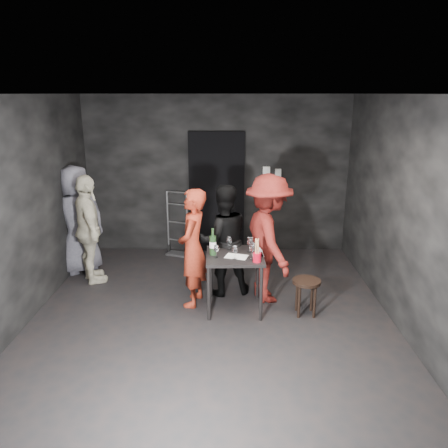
{
  "coord_description": "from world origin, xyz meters",
  "views": [
    {
      "loc": [
        0.23,
        -4.94,
        2.71
      ],
      "look_at": [
        0.16,
        0.25,
        1.15
      ],
      "focal_mm": 35.0,
      "sensor_mm": 36.0,
      "label": 1
    }
  ],
  "objects_px": {
    "hand_truck": "(178,242)",
    "breadstick_cup": "(257,251)",
    "bystander_grey": "(77,213)",
    "bystander_cream": "(88,226)",
    "stool": "(306,287)",
    "woman_black": "(223,238)",
    "wine_bottle": "(213,245)",
    "tasting_table": "(235,262)",
    "server_red": "(193,246)",
    "man_maroon": "(269,230)"
  },
  "relations": [
    {
      "from": "stool",
      "to": "breadstick_cup",
      "type": "bearing_deg",
      "value": -171.7
    },
    {
      "from": "bystander_grey",
      "to": "wine_bottle",
      "type": "xyz_separation_m",
      "value": [
        2.13,
        -1.23,
        -0.06
      ]
    },
    {
      "from": "server_red",
      "to": "bystander_cream",
      "type": "relative_size",
      "value": 0.94
    },
    {
      "from": "breadstick_cup",
      "to": "tasting_table",
      "type": "bearing_deg",
      "value": 137.21
    },
    {
      "from": "wine_bottle",
      "to": "stool",
      "type": "bearing_deg",
      "value": -6.94
    },
    {
      "from": "stool",
      "to": "server_red",
      "type": "height_order",
      "value": "server_red"
    },
    {
      "from": "bystander_grey",
      "to": "breadstick_cup",
      "type": "distance_m",
      "value": 3.05
    },
    {
      "from": "hand_truck",
      "to": "bystander_grey",
      "type": "height_order",
      "value": "bystander_grey"
    },
    {
      "from": "bystander_cream",
      "to": "wine_bottle",
      "type": "bearing_deg",
      "value": -143.27
    },
    {
      "from": "hand_truck",
      "to": "wine_bottle",
      "type": "relative_size",
      "value": 3.2
    },
    {
      "from": "tasting_table",
      "to": "server_red",
      "type": "xyz_separation_m",
      "value": [
        -0.55,
        0.14,
        0.16
      ]
    },
    {
      "from": "tasting_table",
      "to": "woman_black",
      "type": "relative_size",
      "value": 0.47
    },
    {
      "from": "tasting_table",
      "to": "stool",
      "type": "xyz_separation_m",
      "value": [
        0.9,
        -0.15,
        -0.27
      ]
    },
    {
      "from": "woman_black",
      "to": "wine_bottle",
      "type": "height_order",
      "value": "woman_black"
    },
    {
      "from": "breadstick_cup",
      "to": "woman_black",
      "type": "bearing_deg",
      "value": 120.12
    },
    {
      "from": "man_maroon",
      "to": "server_red",
      "type": "bearing_deg",
      "value": 82.6
    },
    {
      "from": "server_red",
      "to": "breadstick_cup",
      "type": "xyz_separation_m",
      "value": [
        0.81,
        -0.38,
        0.08
      ]
    },
    {
      "from": "stool",
      "to": "server_red",
      "type": "bearing_deg",
      "value": 168.55
    },
    {
      "from": "man_maroon",
      "to": "bystander_grey",
      "type": "relative_size",
      "value": 1.05
    },
    {
      "from": "stool",
      "to": "bystander_cream",
      "type": "relative_size",
      "value": 0.27
    },
    {
      "from": "server_red",
      "to": "wine_bottle",
      "type": "distance_m",
      "value": 0.31
    },
    {
      "from": "stool",
      "to": "bystander_grey",
      "type": "xyz_separation_m",
      "value": [
        -3.3,
        1.37,
        0.57
      ]
    },
    {
      "from": "stool",
      "to": "bystander_grey",
      "type": "relative_size",
      "value": 0.25
    },
    {
      "from": "hand_truck",
      "to": "bystander_cream",
      "type": "bearing_deg",
      "value": -113.62
    },
    {
      "from": "woman_black",
      "to": "man_maroon",
      "type": "height_order",
      "value": "man_maroon"
    },
    {
      "from": "hand_truck",
      "to": "wine_bottle",
      "type": "distance_m",
      "value": 2.27
    },
    {
      "from": "server_red",
      "to": "bystander_cream",
      "type": "height_order",
      "value": "bystander_cream"
    },
    {
      "from": "stool",
      "to": "breadstick_cup",
      "type": "distance_m",
      "value": 0.82
    },
    {
      "from": "server_red",
      "to": "bystander_cream",
      "type": "distance_m",
      "value": 1.71
    },
    {
      "from": "bystander_grey",
      "to": "bystander_cream",
      "type": "bearing_deg",
      "value": 90.01
    },
    {
      "from": "bystander_grey",
      "to": "wine_bottle",
      "type": "height_order",
      "value": "bystander_grey"
    },
    {
      "from": "hand_truck",
      "to": "woman_black",
      "type": "distance_m",
      "value": 1.86
    },
    {
      "from": "breadstick_cup",
      "to": "hand_truck",
      "type": "bearing_deg",
      "value": 118.49
    },
    {
      "from": "tasting_table",
      "to": "wine_bottle",
      "type": "xyz_separation_m",
      "value": [
        -0.28,
        -0.01,
        0.23
      ]
    },
    {
      "from": "bystander_grey",
      "to": "hand_truck",
      "type": "bearing_deg",
      "value": 173.07
    },
    {
      "from": "hand_truck",
      "to": "tasting_table",
      "type": "distance_m",
      "value": 2.3
    },
    {
      "from": "wine_bottle",
      "to": "breadstick_cup",
      "type": "xyz_separation_m",
      "value": [
        0.54,
        -0.24,
        0.01
      ]
    },
    {
      "from": "tasting_table",
      "to": "bystander_grey",
      "type": "relative_size",
      "value": 0.4
    },
    {
      "from": "hand_truck",
      "to": "breadstick_cup",
      "type": "relative_size",
      "value": 3.56
    },
    {
      "from": "stool",
      "to": "wine_bottle",
      "type": "distance_m",
      "value": 1.29
    },
    {
      "from": "bystander_cream",
      "to": "bystander_grey",
      "type": "relative_size",
      "value": 0.91
    },
    {
      "from": "stool",
      "to": "tasting_table",
      "type": "bearing_deg",
      "value": 170.29
    },
    {
      "from": "hand_truck",
      "to": "breadstick_cup",
      "type": "distance_m",
      "value": 2.69
    },
    {
      "from": "server_red",
      "to": "wine_bottle",
      "type": "relative_size",
      "value": 4.7
    },
    {
      "from": "tasting_table",
      "to": "stool",
      "type": "bearing_deg",
      "value": -9.71
    },
    {
      "from": "stool",
      "to": "woman_black",
      "type": "relative_size",
      "value": 0.29
    },
    {
      "from": "stool",
      "to": "woman_black",
      "type": "xyz_separation_m",
      "value": [
        -1.05,
        0.63,
        0.42
      ]
    },
    {
      "from": "tasting_table",
      "to": "breadstick_cup",
      "type": "bearing_deg",
      "value": -42.79
    },
    {
      "from": "wine_bottle",
      "to": "tasting_table",
      "type": "bearing_deg",
      "value": 2.2
    },
    {
      "from": "tasting_table",
      "to": "wine_bottle",
      "type": "bearing_deg",
      "value": -177.8
    }
  ]
}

